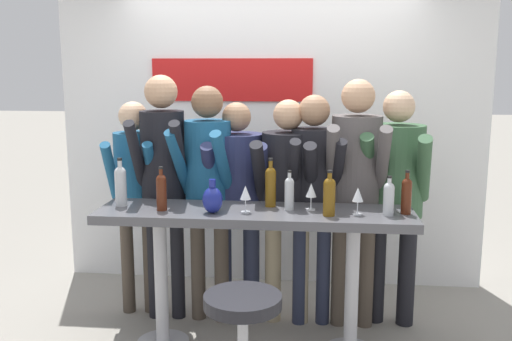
# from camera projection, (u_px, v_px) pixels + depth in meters

# --- Properties ---
(back_wall) EXTENTS (3.67, 0.12, 2.62)m
(back_wall) POSITION_uv_depth(u_px,v_px,m) (270.00, 134.00, 4.96)
(back_wall) COLOR white
(back_wall) RESTS_ON ground_plane
(tasting_table) EXTENTS (2.07, 0.50, 0.97)m
(tasting_table) POSITION_uv_depth(u_px,v_px,m) (255.00, 237.00, 3.75)
(tasting_table) COLOR #4C4C51
(tasting_table) RESTS_ON ground_plane
(bar_stool) EXTENTS (0.45, 0.45, 0.69)m
(bar_stool) POSITION_uv_depth(u_px,v_px,m) (243.00, 335.00, 3.10)
(bar_stool) COLOR #B2B2B7
(bar_stool) RESTS_ON ground_plane
(person_far_left) EXTENTS (0.41, 0.53, 1.64)m
(person_far_left) POSITION_uv_depth(u_px,v_px,m) (135.00, 183.00, 4.30)
(person_far_left) COLOR #473D33
(person_far_left) RESTS_ON ground_plane
(person_left) EXTENTS (0.41, 0.55, 1.84)m
(person_left) POSITION_uv_depth(u_px,v_px,m) (163.00, 168.00, 4.17)
(person_left) COLOR black
(person_left) RESTS_ON ground_plane
(person_center_left) EXTENTS (0.45, 0.57, 1.76)m
(person_center_left) POSITION_uv_depth(u_px,v_px,m) (208.00, 177.00, 4.14)
(person_center_left) COLOR #473D33
(person_center_left) RESTS_ON ground_plane
(person_center) EXTENTS (0.49, 0.56, 1.64)m
(person_center) POSITION_uv_depth(u_px,v_px,m) (237.00, 188.00, 4.23)
(person_center) COLOR #23283D
(person_center) RESTS_ON ground_plane
(person_center_right) EXTENTS (0.47, 0.56, 1.67)m
(person_center_right) POSITION_uv_depth(u_px,v_px,m) (287.00, 188.00, 4.13)
(person_center_right) COLOR gray
(person_center_right) RESTS_ON ground_plane
(person_right) EXTENTS (0.41, 0.54, 1.70)m
(person_right) POSITION_uv_depth(u_px,v_px,m) (313.00, 184.00, 4.08)
(person_right) COLOR #23283D
(person_right) RESTS_ON ground_plane
(person_far_right) EXTENTS (0.43, 0.56, 1.81)m
(person_far_right) POSITION_uv_depth(u_px,v_px,m) (356.00, 176.00, 4.04)
(person_far_right) COLOR #473D33
(person_far_right) RESTS_ON ground_plane
(person_rightmost) EXTENTS (0.53, 0.62, 1.73)m
(person_rightmost) POSITION_uv_depth(u_px,v_px,m) (395.00, 184.00, 4.09)
(person_rightmost) COLOR black
(person_rightmost) RESTS_ON ground_plane
(wine_bottle_0) EXTENTS (0.07, 0.07, 0.28)m
(wine_bottle_0) POSITION_uv_depth(u_px,v_px,m) (407.00, 194.00, 3.60)
(wine_bottle_0) COLOR #4C1E0F
(wine_bottle_0) RESTS_ON tasting_table
(wine_bottle_1) EXTENTS (0.07, 0.07, 0.25)m
(wine_bottle_1) POSITION_uv_depth(u_px,v_px,m) (389.00, 197.00, 3.57)
(wine_bottle_1) COLOR #B7BCC1
(wine_bottle_1) RESTS_ON tasting_table
(wine_bottle_2) EXTENTS (0.06, 0.06, 0.26)m
(wine_bottle_2) POSITION_uv_depth(u_px,v_px,m) (289.00, 192.00, 3.71)
(wine_bottle_2) COLOR #B7BCC1
(wine_bottle_2) RESTS_ON tasting_table
(wine_bottle_3) EXTENTS (0.07, 0.07, 0.29)m
(wine_bottle_3) POSITION_uv_depth(u_px,v_px,m) (161.00, 190.00, 3.69)
(wine_bottle_3) COLOR #4C1E0F
(wine_bottle_3) RESTS_ON tasting_table
(wine_bottle_4) EXTENTS (0.08, 0.08, 0.33)m
(wine_bottle_4) POSITION_uv_depth(u_px,v_px,m) (121.00, 184.00, 3.81)
(wine_bottle_4) COLOR #B7BCC1
(wine_bottle_4) RESTS_ON tasting_table
(wine_bottle_5) EXTENTS (0.08, 0.08, 0.29)m
(wine_bottle_5) POSITION_uv_depth(u_px,v_px,m) (329.00, 195.00, 3.56)
(wine_bottle_5) COLOR brown
(wine_bottle_5) RESTS_ON tasting_table
(wine_bottle_6) EXTENTS (0.07, 0.07, 0.33)m
(wine_bottle_6) POSITION_uv_depth(u_px,v_px,m) (271.00, 185.00, 3.79)
(wine_bottle_6) COLOR brown
(wine_bottle_6) RESTS_ON tasting_table
(wine_glass_0) EXTENTS (0.07, 0.07, 0.18)m
(wine_glass_0) POSITION_uv_depth(u_px,v_px,m) (358.00, 195.00, 3.58)
(wine_glass_0) COLOR silver
(wine_glass_0) RESTS_ON tasting_table
(wine_glass_1) EXTENTS (0.07, 0.07, 0.18)m
(wine_glass_1) POSITION_uv_depth(u_px,v_px,m) (245.00, 193.00, 3.64)
(wine_glass_1) COLOR silver
(wine_glass_1) RESTS_ON tasting_table
(wine_glass_2) EXTENTS (0.07, 0.07, 0.18)m
(wine_glass_2) POSITION_uv_depth(u_px,v_px,m) (311.00, 191.00, 3.71)
(wine_glass_2) COLOR silver
(wine_glass_2) RESTS_ON tasting_table
(decorative_vase) EXTENTS (0.13, 0.13, 0.22)m
(decorative_vase) POSITION_uv_depth(u_px,v_px,m) (213.00, 199.00, 3.63)
(decorative_vase) COLOR navy
(decorative_vase) RESTS_ON tasting_table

